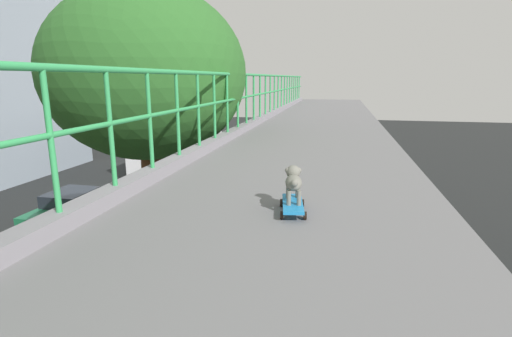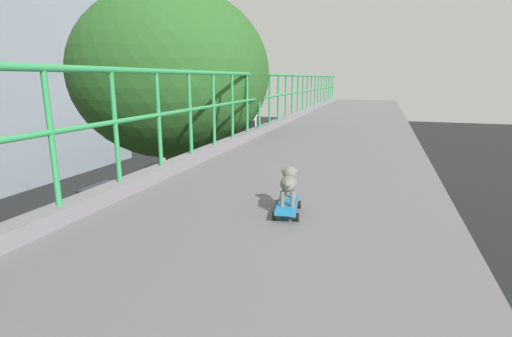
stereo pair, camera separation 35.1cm
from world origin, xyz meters
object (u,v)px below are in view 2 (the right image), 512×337
object	(u,v)px
car_silver_fifth	(148,245)
city_bus	(217,138)
toy_skateboard	(287,206)
car_white_seventh	(214,194)
car_green_sixth	(107,204)
small_dog	(289,181)

from	to	relation	value
car_silver_fifth	city_bus	world-z (taller)	city_bus
toy_skateboard	city_bus	bearing A→B (deg)	114.91
car_white_seventh	city_bus	bearing A→B (deg)	112.58
car_green_sixth	city_bus	bearing A→B (deg)	90.56
car_silver_fifth	small_dog	world-z (taller)	small_dog
car_white_seventh	toy_skateboard	distance (m)	15.77
car_white_seventh	toy_skateboard	world-z (taller)	toy_skateboard
car_green_sixth	toy_skateboard	bearing A→B (deg)	-44.83
car_silver_fifth	city_bus	distance (m)	16.36
car_silver_fifth	toy_skateboard	distance (m)	10.95
car_green_sixth	small_dog	distance (m)	15.73
car_silver_fifth	toy_skateboard	xyz separation A→B (m)	(6.55, -7.53, 4.49)
city_bus	toy_skateboard	distance (m)	25.89
car_green_sixth	toy_skateboard	size ratio (longest dim) A/B	7.89
city_bus	small_dog	world-z (taller)	small_dog
car_silver_fifth	toy_skateboard	size ratio (longest dim) A/B	8.68
car_white_seventh	small_dog	bearing A→B (deg)	-63.37
city_bus	small_dog	xyz separation A→B (m)	(10.81, -23.23, 3.49)
toy_skateboard	small_dog	xyz separation A→B (m)	(-0.00, 0.06, 0.19)
car_white_seventh	city_bus	distance (m)	10.64
car_silver_fifth	city_bus	bearing A→B (deg)	105.14
car_green_sixth	toy_skateboard	world-z (taller)	toy_skateboard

